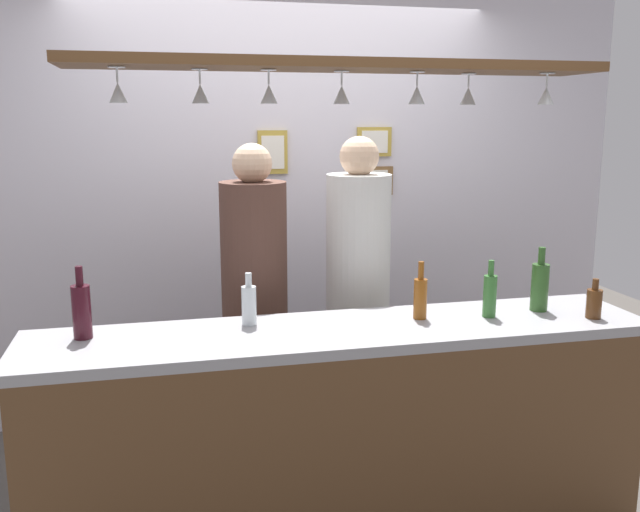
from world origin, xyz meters
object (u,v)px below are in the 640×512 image
Objects in this scene: bottle_beer_amber_tall at (420,297)px; picture_frame_lower_pair at (370,181)px; bottle_beer_brown_stubby at (594,303)px; bottle_beer_green_import at (490,294)px; person_right_white_patterned_shirt at (358,268)px; picture_frame_upper_small at (374,142)px; picture_frame_crest at (273,152)px; bottle_champagne_green at (540,286)px; person_left_brown_shirt at (254,277)px; bottle_wine_dark_red at (82,310)px; bottle_soda_clear at (249,304)px.

bottle_beer_amber_tall is 0.87× the size of picture_frame_lower_pair.
bottle_beer_green_import is at bearing 164.32° from bottle_beer_brown_stubby.
bottle_beer_amber_tall is at bearing -81.36° from person_right_white_patterned_shirt.
picture_frame_lower_pair reaches higher than bottle_beer_green_import.
bottle_beer_brown_stubby is 1.75m from picture_frame_upper_small.
picture_frame_upper_small is 0.24m from picture_frame_lower_pair.
bottle_champagne_green is at bearing -52.96° from picture_frame_crest.
bottle_wine_dark_red is (-0.79, -0.60, 0.04)m from person_left_brown_shirt.
bottle_wine_dark_red is (-1.34, -0.60, 0.02)m from person_right_white_patterned_shirt.
bottle_beer_amber_tall is at bearing 179.65° from bottle_champagne_green.
picture_frame_upper_small is at bearing 0.00° from picture_frame_crest.
picture_frame_upper_small reaches higher than picture_frame_lower_pair.
bottle_beer_brown_stubby is (2.20, -0.22, -0.05)m from bottle_wine_dark_red.
person_left_brown_shirt is 7.46× the size of bottle_soda_clear.
bottle_soda_clear is (-1.07, 0.13, -0.01)m from bottle_beer_green_import.
picture_frame_crest is at bearing 115.58° from person_right_white_patterned_shirt.
picture_frame_crest is at bearing 72.67° from person_left_brown_shirt.
picture_frame_lower_pair reaches higher than bottle_wine_dark_red.
person_left_brown_shirt is at bearing -140.72° from picture_frame_upper_small.
bottle_soda_clear is at bearing 173.82° from bottle_beer_amber_tall.
bottle_beer_brown_stubby is at bearing -51.84° from picture_frame_crest.
person_left_brown_shirt is at bearing -139.86° from picture_frame_lower_pair.
person_right_white_patterned_shirt is 7.59× the size of bottle_soda_clear.
person_left_brown_shirt is 6.60× the size of picture_frame_crest.
bottle_soda_clear is 0.77× the size of picture_frame_lower_pair.
bottle_beer_green_import is 0.46m from bottle_beer_brown_stubby.
person_left_brown_shirt is 9.53× the size of bottle_beer_brown_stubby.
person_left_brown_shirt is at bearing 152.30° from bottle_champagne_green.
picture_frame_crest is at bearing 52.32° from bottle_wine_dark_red.
bottle_champagne_green reaches higher than bottle_beer_brown_stubby.
person_left_brown_shirt is at bearing 149.94° from bottle_beer_brown_stubby.
bottle_beer_brown_stubby is at bearing -69.94° from picture_frame_upper_small.
person_left_brown_shirt reaches higher than bottle_soda_clear.
person_right_white_patterned_shirt reaches higher than bottle_wine_dark_red.
bottle_soda_clear is at bearing -127.12° from picture_frame_upper_small.
picture_frame_crest is at bearing 180.00° from picture_frame_lower_pair.
person_left_brown_shirt is at bearing 144.40° from bottle_beer_green_import.
person_right_white_patterned_shirt is 7.94× the size of picture_frame_upper_small.
picture_frame_crest reaches higher than person_right_white_patterned_shirt.
picture_frame_lower_pair reaches higher than bottle_beer_brown_stubby.
picture_frame_upper_small is at bearing 105.76° from bottle_champagne_green.
bottle_beer_green_import reaches higher than bottle_soda_clear.
person_right_white_patterned_shirt is 6.72× the size of bottle_beer_amber_tall.
bottle_soda_clear is at bearing -126.37° from picture_frame_lower_pair.
person_right_white_patterned_shirt is 0.95m from bottle_champagne_green.
picture_frame_crest is (0.22, 0.70, 0.60)m from person_left_brown_shirt.
bottle_soda_clear reaches higher than bottle_beer_brown_stubby.
bottle_beer_amber_tall is 1.42m from picture_frame_lower_pair.
bottle_soda_clear is 0.88× the size of picture_frame_crest.
bottle_soda_clear is (-0.76, 0.08, -0.01)m from bottle_beer_amber_tall.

